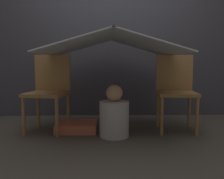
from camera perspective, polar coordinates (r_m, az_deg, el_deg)
name	(u,v)px	position (r m, az deg, el deg)	size (l,w,h in m)	color
ground_plane	(112,137)	(2.69, 0.11, -10.74)	(8.80, 8.80, 0.00)	#47423D
wall_back	(111,31)	(3.75, -0.34, 13.22)	(7.00, 0.05, 2.50)	#3D3D47
chair_left	(49,88)	(2.96, -14.23, 0.22)	(0.49, 0.49, 0.88)	olive
chair_right	(176,88)	(3.00, 14.37, 0.29)	(0.47, 0.47, 0.88)	olive
sheet_canopy	(112,44)	(2.80, 0.00, 10.31)	(1.48, 1.25, 0.23)	silver
person_front	(114,116)	(2.65, 0.52, -6.00)	(0.31, 0.31, 0.55)	#B2B2B7
floor_cushion	(77,127)	(2.93, -8.08, -8.42)	(0.46, 0.37, 0.10)	#CC664C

